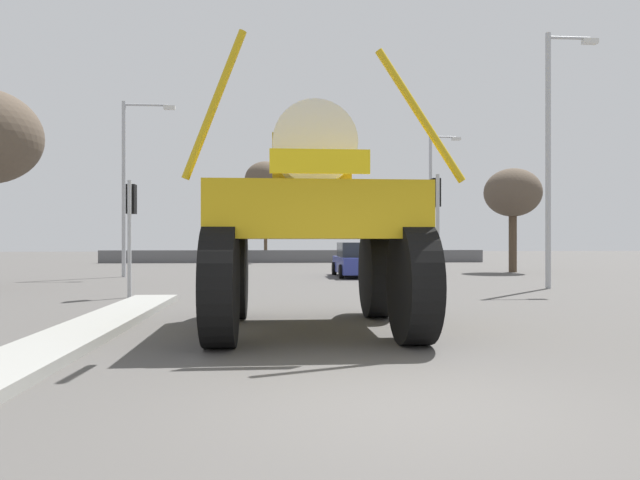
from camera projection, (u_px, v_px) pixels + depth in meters
The scene contains 14 objects.
ground_plane at pixel (307, 280), 23.68m from camera, with size 120.00×120.00×0.00m, color #4C4947.
median_island at pixel (84, 332), 9.77m from camera, with size 1.12×11.61×0.15m, color gray.
oversize_sprayer at pixel (311, 223), 10.46m from camera, with size 4.30×5.15×4.76m.
sedan_ahead at pixel (357, 261), 25.65m from camera, with size 1.93×4.13×1.52m.
traffic_signal_near_left at pixel (131, 212), 16.47m from camera, with size 0.24×0.54×3.31m.
traffic_signal_near_right at pixel (436, 207), 17.08m from camera, with size 0.24×0.54×3.55m.
traffic_signal_far_left at pixel (231, 220), 31.51m from camera, with size 0.24×0.55×3.73m.
traffic_signal_far_right at pixel (247, 225), 31.57m from camera, with size 0.24×0.55×3.36m.
streetlight_near_right at pixel (552, 148), 19.35m from camera, with size 1.79×0.24×8.55m.
streetlight_far_left at pixel (128, 178), 25.50m from camera, with size 2.32×0.24×7.74m.
streetlight_far_right at pixel (433, 194), 33.03m from camera, with size 1.83×0.24×7.67m.
bare_tree_right at pixel (513, 194), 29.22m from camera, with size 2.86×2.86×5.24m.
bare_tree_far_center at pixel (266, 180), 41.53m from camera, with size 2.98×2.98×7.27m.
roadside_barrier at pixel (295, 256), 41.64m from camera, with size 27.59×0.24×0.90m, color #59595B.
Camera 1 is at (-1.12, -5.66, 1.62)m, focal length 32.54 mm.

